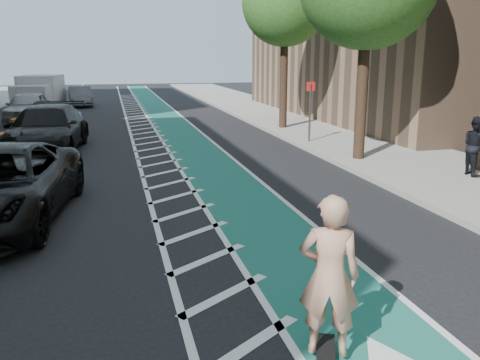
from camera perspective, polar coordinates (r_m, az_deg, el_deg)
name	(u,v)px	position (r m, az deg, el deg)	size (l,w,h in m)	color
ground	(121,308)	(7.58, -13.21, -13.77)	(120.00, 120.00, 0.00)	black
bike_lane	(204,160)	(17.35, -4.03, 2.26)	(2.00, 90.00, 0.01)	#1C6253
buffer_strip	(160,162)	(17.16, -8.96, 1.99)	(1.40, 90.00, 0.01)	silver
sidewalk_right	(377,150)	(19.53, 15.12, 3.32)	(5.00, 90.00, 0.15)	gray
curb_right	(315,152)	(18.47, 8.45, 3.08)	(0.12, 90.00, 0.16)	gray
tree_r_d	(286,3)	(24.18, 5.19, 19.21)	(4.20, 4.20, 7.90)	#382619
sign_post	(310,111)	(20.33, 7.86, 7.69)	(0.35, 0.08, 2.47)	#4C4C4C
skateboard	(326,352)	(6.35, 9.61, -18.55)	(0.51, 0.80, 0.11)	black
skateboarder	(329,276)	(5.89, 9.99, -10.55)	(0.69, 0.45, 1.90)	tan
suv_far	(47,129)	(19.91, -20.88, 5.34)	(2.37, 5.84, 1.69)	black
car_silver	(28,107)	(29.37, -22.68, 7.56)	(1.93, 4.80, 1.64)	#98989D
car_grey	(80,96)	(37.97, -17.51, 8.97)	(1.46, 4.18, 1.38)	#55555A
pedestrian	(476,146)	(15.80, 24.95, 3.48)	(0.81, 0.63, 1.68)	black
box_truck	(39,94)	(36.86, -21.61, 9.01)	(2.94, 5.49, 2.19)	beige
barrel_a	(30,173)	(14.75, -22.53, 0.73)	(0.62, 0.62, 0.85)	orange
barrel_b	(5,146)	(19.31, -24.85, 3.44)	(0.65, 0.65, 0.89)	#E1470B
barrel_c	(17,129)	(24.18, -23.74, 5.30)	(0.59, 0.59, 0.80)	#D9470B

